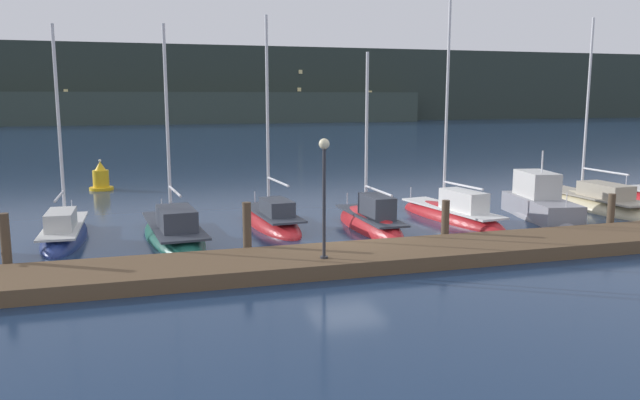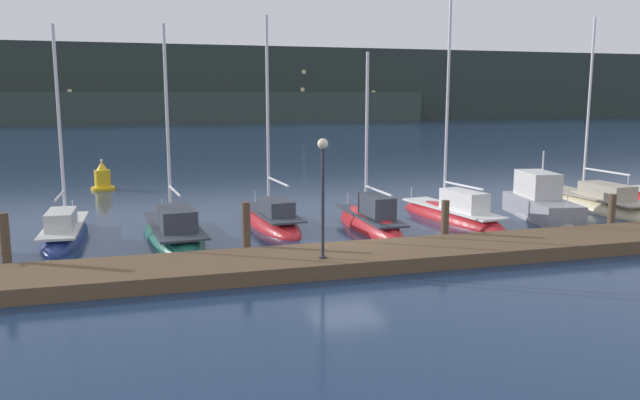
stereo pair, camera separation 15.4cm
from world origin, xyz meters
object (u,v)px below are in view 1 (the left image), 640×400
sailboat_berth_4 (174,234)px  channel_buoy (101,179)px  dock_lamppost (324,178)px  motorboat_berth_8 (540,210)px  sailboat_berth_3 (65,236)px  sailboat_berth_6 (370,226)px  sailboat_berth_7 (452,216)px  sailboat_berth_5 (272,223)px  sailboat_berth_9 (591,206)px

sailboat_berth_4 → channel_buoy: bearing=103.4°
dock_lamppost → motorboat_berth_8: bearing=25.9°
sailboat_berth_3 → channel_buoy: bearing=87.0°
sailboat_berth_6 → channel_buoy: sailboat_berth_6 is taller
sailboat_berth_6 → channel_buoy: (-10.94, 14.27, 0.50)m
channel_buoy → motorboat_berth_8: bearing=-36.8°
sailboat_berth_7 → dock_lamppost: sailboat_berth_7 is taller
motorboat_berth_8 → sailboat_berth_5: bearing=172.6°
sailboat_berth_6 → dock_lamppost: (-3.60, -5.50, 2.76)m
sailboat_berth_4 → dock_lamppost: (4.08, -6.09, 2.75)m
channel_buoy → dock_lamppost: size_ratio=0.49×
dock_lamppost → sailboat_berth_4: bearing=123.8°
sailboat_berth_9 → motorboat_berth_8: bearing=-160.2°
motorboat_berth_8 → dock_lamppost: 13.11m
sailboat_berth_7 → dock_lamppost: 10.31m
sailboat_berth_3 → motorboat_berth_8: sailboat_berth_3 is taller
channel_buoy → sailboat_berth_3: bearing=-93.0°
sailboat_berth_4 → sailboat_berth_5: sailboat_berth_5 is taller
sailboat_berth_7 → sailboat_berth_6: bearing=-168.8°
sailboat_berth_6 → sailboat_berth_9: 11.90m
dock_lamppost → sailboat_berth_3: bearing=139.0°
sailboat_berth_3 → sailboat_berth_9: 23.43m
sailboat_berth_6 → sailboat_berth_7: bearing=11.2°
sailboat_berth_7 → sailboat_berth_9: bearing=5.0°
sailboat_berth_5 → sailboat_berth_7: bearing=-6.0°
sailboat_berth_5 → sailboat_berth_3: bearing=-178.8°
sailboat_berth_6 → motorboat_berth_8: sailboat_berth_6 is taller
sailboat_berth_6 → dock_lamppost: size_ratio=2.16×
sailboat_berth_5 → dock_lamppost: size_ratio=2.52×
sailboat_berth_3 → dock_lamppost: bearing=-41.0°
sailboat_berth_6 → sailboat_berth_7: 4.17m
motorboat_berth_8 → sailboat_berth_9: sailboat_berth_9 is taller
dock_lamppost → sailboat_berth_5: bearing=90.6°
motorboat_berth_8 → channel_buoy: size_ratio=3.08×
sailboat_berth_4 → sailboat_berth_6: size_ratio=1.09×
sailboat_berth_7 → dock_lamppost: size_ratio=2.88×
sailboat_berth_3 → sailboat_berth_7: size_ratio=0.82×
sailboat_berth_3 → sailboat_berth_9: size_ratio=0.89×
sailboat_berth_3 → sailboat_berth_9: bearing=0.1°
sailboat_berth_5 → motorboat_berth_8: (11.65, -1.52, 0.23)m
sailboat_berth_6 → sailboat_berth_9: size_ratio=0.81×
sailboat_berth_6 → motorboat_berth_8: (7.98, 0.11, 0.23)m
motorboat_berth_8 → sailboat_berth_6: bearing=-179.2°
sailboat_berth_4 → dock_lamppost: bearing=-56.2°
sailboat_berth_7 → motorboat_berth_8: 3.96m
sailboat_berth_3 → sailboat_berth_5: size_ratio=0.94×
sailboat_berth_5 → dock_lamppost: sailboat_berth_5 is taller
sailboat_berth_3 → dock_lamppost: 10.97m
sailboat_berth_3 → channel_buoy: (0.68, 12.81, 0.51)m
sailboat_berth_6 → sailboat_berth_9: (11.81, 1.49, -0.01)m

